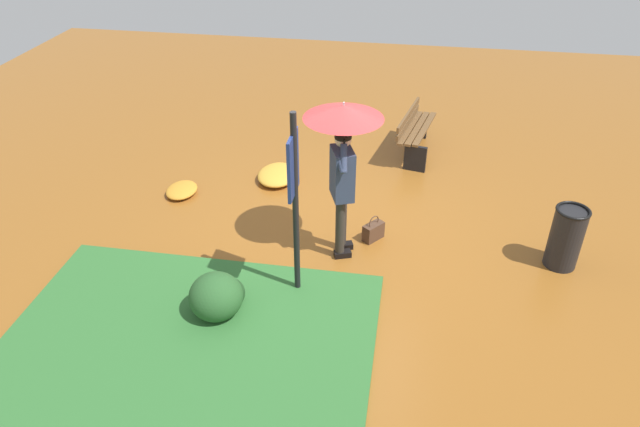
{
  "coord_description": "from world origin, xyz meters",
  "views": [
    {
      "loc": [
        -6.36,
        -0.78,
        4.59
      ],
      "look_at": [
        -0.7,
        0.17,
        0.85
      ],
      "focal_mm": 32.54,
      "sensor_mm": 36.0,
      "label": 1
    }
  ],
  "objects_px": {
    "handbag": "(373,231)",
    "park_bench": "(415,131)",
    "person_with_umbrella": "(343,143)",
    "trash_bin": "(566,237)",
    "info_sign_post": "(294,186)"
  },
  "relations": [
    {
      "from": "person_with_umbrella",
      "to": "handbag",
      "type": "relative_size",
      "value": 5.53
    },
    {
      "from": "person_with_umbrella",
      "to": "park_bench",
      "type": "distance_m",
      "value": 3.29
    },
    {
      "from": "info_sign_post",
      "to": "trash_bin",
      "type": "bearing_deg",
      "value": -72.07
    },
    {
      "from": "person_with_umbrella",
      "to": "handbag",
      "type": "height_order",
      "value": "person_with_umbrella"
    },
    {
      "from": "park_bench",
      "to": "info_sign_post",
      "type": "bearing_deg",
      "value": 161.98
    },
    {
      "from": "info_sign_post",
      "to": "handbag",
      "type": "distance_m",
      "value": 1.96
    },
    {
      "from": "handbag",
      "to": "trash_bin",
      "type": "height_order",
      "value": "trash_bin"
    },
    {
      "from": "person_with_umbrella",
      "to": "handbag",
      "type": "xyz_separation_m",
      "value": [
        0.29,
        -0.41,
        -1.42
      ]
    },
    {
      "from": "info_sign_post",
      "to": "handbag",
      "type": "xyz_separation_m",
      "value": [
        1.2,
        -0.81,
        -1.32
      ]
    },
    {
      "from": "info_sign_post",
      "to": "handbag",
      "type": "height_order",
      "value": "info_sign_post"
    },
    {
      "from": "person_with_umbrella",
      "to": "handbag",
      "type": "bearing_deg",
      "value": -54.78
    },
    {
      "from": "person_with_umbrella",
      "to": "info_sign_post",
      "type": "xyz_separation_m",
      "value": [
        -0.91,
        0.4,
        -0.11
      ]
    },
    {
      "from": "info_sign_post",
      "to": "park_bench",
      "type": "xyz_separation_m",
      "value": [
        3.88,
        -1.26,
        -1.04
      ]
    },
    {
      "from": "info_sign_post",
      "to": "trash_bin",
      "type": "xyz_separation_m",
      "value": [
        1.04,
        -3.21,
        -1.03
      ]
    },
    {
      "from": "handbag",
      "to": "park_bench",
      "type": "relative_size",
      "value": 0.26
    }
  ]
}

